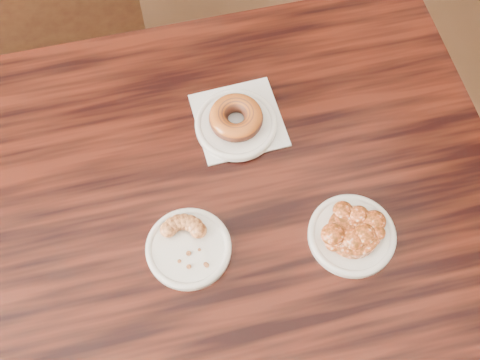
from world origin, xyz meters
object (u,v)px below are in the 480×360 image
object	(u,v)px
apple_fritter	(354,231)
cruller_fragment	(188,245)
glazed_donut	(236,118)
cafe_table	(252,281)
chair_far	(46,15)

from	to	relation	value
apple_fritter	cruller_fragment	world-z (taller)	apple_fritter
cruller_fragment	glazed_donut	bearing A→B (deg)	53.80
cafe_table	chair_far	distance (m)	0.95
chair_far	cruller_fragment	world-z (taller)	chair_far
apple_fritter	cruller_fragment	distance (m)	0.29
cafe_table	cruller_fragment	size ratio (longest dim) A/B	9.53
apple_fritter	cruller_fragment	size ratio (longest dim) A/B	1.29
glazed_donut	apple_fritter	xyz separation A→B (m)	(0.13, -0.28, -0.01)
cafe_table	apple_fritter	xyz separation A→B (m)	(0.15, -0.08, 0.40)
glazed_donut	chair_far	bearing A→B (deg)	116.37
glazed_donut	apple_fritter	world-z (taller)	glazed_donut
cafe_table	chair_far	bearing A→B (deg)	114.39
chair_far	apple_fritter	bearing A→B (deg)	110.38
glazed_donut	cruller_fragment	world-z (taller)	glazed_donut
apple_fritter	chair_far	bearing A→B (deg)	115.73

